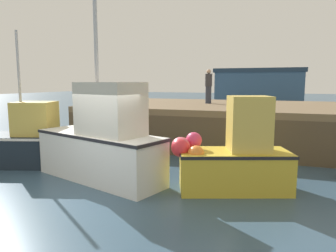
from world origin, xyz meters
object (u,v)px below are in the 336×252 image
at_px(dockworker, 209,86).
at_px(fishing_boat_near_right, 102,143).
at_px(fishing_boat_near_left, 26,143).
at_px(fishing_boat_mid, 233,157).
at_px(mooring_buoy_foreground, 78,166).

bearing_deg(dockworker, fishing_boat_near_right, -100.40).
bearing_deg(dockworker, fishing_boat_near_left, -124.43).
bearing_deg(fishing_boat_mid, fishing_boat_near_right, -173.75).
distance_m(dockworker, mooring_buoy_foreground, 8.13).
height_order(fishing_boat_near_right, mooring_buoy_foreground, fishing_boat_near_right).
height_order(dockworker, mooring_buoy_foreground, dockworker).
bearing_deg(mooring_buoy_foreground, fishing_boat_near_right, -11.79).
bearing_deg(fishing_boat_near_right, fishing_boat_mid, 6.25).
height_order(fishing_boat_near_left, mooring_buoy_foreground, fishing_boat_near_left).
height_order(fishing_boat_near_left, fishing_boat_mid, fishing_boat_near_left).
relative_size(fishing_boat_mid, dockworker, 1.90).
height_order(fishing_boat_near_right, dockworker, fishing_boat_near_right).
xyz_separation_m(fishing_boat_mid, dockworker, (-2.25, 7.21, 1.74)).
bearing_deg(dockworker, fishing_boat_mid, -72.68).
height_order(fishing_boat_mid, mooring_buoy_foreground, fishing_boat_mid).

